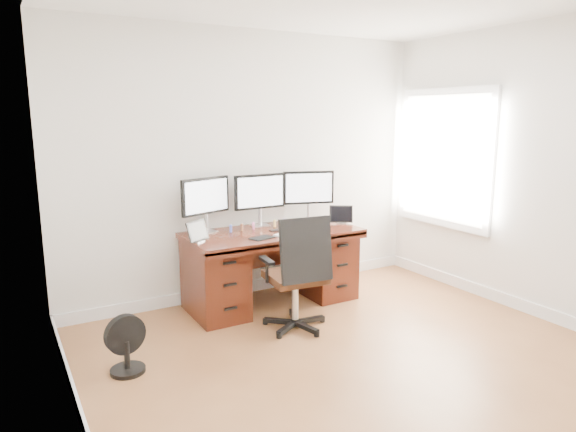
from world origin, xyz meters
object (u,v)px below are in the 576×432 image
desk (271,264)px  office_chair (297,293)px  floor_fan (126,345)px  keyboard (286,234)px  monitor_center (260,193)px

desk → office_chair: 0.70m
floor_fan → office_chair: bearing=-9.0°
office_chair → desk: bearing=87.0°
office_chair → keyboard: (0.15, 0.46, 0.42)m
office_chair → monitor_center: monitor_center is taller
desk → floor_fan: desk is taller
office_chair → floor_fan: (-1.48, -0.04, -0.13)m
desk → keyboard: (0.04, -0.23, 0.36)m
desk → office_chair: office_chair is taller
desk → keyboard: bearing=-80.4°
keyboard → floor_fan: bearing=173.2°
keyboard → office_chair: bearing=-132.0°
desk → floor_fan: size_ratio=3.88×
desk → monitor_center: size_ratio=3.09×
desk → office_chair: bearing=-99.2°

